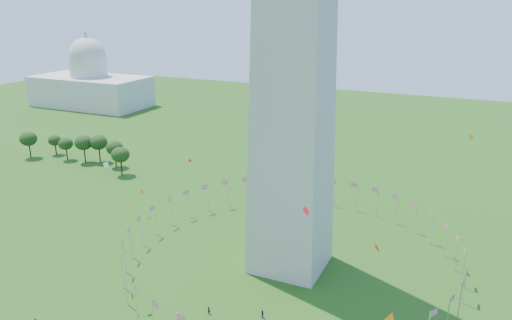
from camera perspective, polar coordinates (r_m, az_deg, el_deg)
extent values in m
cylinder|color=silver|center=(118.73, 22.77, -13.05)|extent=(0.24, 0.24, 9.00)
cylinder|color=silver|center=(124.82, 22.65, -11.45)|extent=(0.24, 0.24, 9.00)
cylinder|color=silver|center=(130.80, 22.01, -9.97)|extent=(0.24, 0.24, 9.00)
cylinder|color=silver|center=(136.53, 20.94, -8.64)|extent=(0.24, 0.24, 9.00)
cylinder|color=silver|center=(141.87, 19.51, -7.45)|extent=(0.24, 0.24, 9.00)
cylinder|color=silver|center=(146.70, 17.79, -6.41)|extent=(0.24, 0.24, 9.00)
cylinder|color=silver|center=(150.94, 15.84, -5.52)|extent=(0.24, 0.24, 9.00)
cylinder|color=silver|center=(154.51, 13.71, -4.78)|extent=(0.24, 0.24, 9.00)
cylinder|color=silver|center=(157.36, 11.44, -4.20)|extent=(0.24, 0.24, 9.00)
cylinder|color=silver|center=(159.43, 9.07, -3.76)|extent=(0.24, 0.24, 9.00)
cylinder|color=silver|center=(160.69, 6.62, -3.47)|extent=(0.24, 0.24, 9.00)
cylinder|color=silver|center=(161.12, 4.15, -3.34)|extent=(0.24, 0.24, 9.00)
cylinder|color=silver|center=(160.73, 1.66, -3.35)|extent=(0.24, 0.24, 9.00)
cylinder|color=silver|center=(159.51, -0.79, -3.51)|extent=(0.24, 0.24, 9.00)
cylinder|color=silver|center=(157.48, -3.19, -3.83)|extent=(0.24, 0.24, 9.00)
cylinder|color=silver|center=(154.67, -5.49, -4.30)|extent=(0.24, 0.24, 9.00)
cylinder|color=silver|center=(151.13, -7.66, -4.94)|extent=(0.24, 0.24, 9.00)
cylinder|color=silver|center=(146.92, -9.65, -5.73)|extent=(0.24, 0.24, 9.00)
cylinder|color=silver|center=(142.12, -11.42, -6.68)|extent=(0.24, 0.24, 9.00)
cylinder|color=silver|center=(136.80, -12.92, -7.79)|extent=(0.24, 0.24, 9.00)
cylinder|color=silver|center=(131.09, -14.07, -9.07)|extent=(0.24, 0.24, 9.00)
cylinder|color=silver|center=(125.11, -14.80, -10.51)|extent=(0.24, 0.24, 9.00)
cylinder|color=silver|center=(119.03, -15.02, -12.09)|extent=(0.24, 0.24, 9.00)
cylinder|color=silver|center=(113.01, -14.64, -13.79)|extent=(0.24, 0.24, 9.00)
cylinder|color=silver|center=(107.28, -13.55, -15.57)|extent=(0.24, 0.24, 9.00)
cylinder|color=silver|center=(102.07, -11.66, -17.35)|extent=(0.24, 0.24, 9.00)
cylinder|color=silver|center=(107.01, 21.06, -16.46)|extent=(0.24, 0.24, 9.00)
cylinder|color=silver|center=(112.72, 22.28, -14.73)|extent=(0.24, 0.24, 9.00)
imported|color=black|center=(109.15, -5.41, -16.73)|extent=(0.74, 0.58, 1.80)
imported|color=#2D184A|center=(107.71, 0.73, -17.16)|extent=(1.26, 1.20, 1.83)
plane|color=red|center=(93.33, 13.66, -9.72)|extent=(1.20, 2.15, 2.16)
plane|color=white|center=(107.95, -16.77, -0.53)|extent=(0.47, 1.50, 1.52)
plane|color=red|center=(142.85, -7.57, -0.06)|extent=(0.58, 1.41, 1.45)
plane|color=yellow|center=(115.84, -10.20, -4.54)|extent=(0.89, 1.06, 1.29)
plane|color=red|center=(95.66, 5.74, -5.82)|extent=(1.91, 1.03, 1.61)
plane|color=orange|center=(110.99, 23.38, 2.41)|extent=(0.66, 1.19, 1.30)
plane|color=green|center=(105.54, 8.03, -11.19)|extent=(0.48, 1.38, 1.45)
plane|color=orange|center=(153.89, -12.91, -3.56)|extent=(1.20, 1.19, 1.62)
ellipsoid|color=#264818|center=(225.90, -24.49, 1.57)|extent=(6.91, 6.91, 10.80)
ellipsoid|color=#264818|center=(226.45, -21.96, 1.60)|extent=(5.33, 5.33, 8.32)
ellipsoid|color=#264818|center=(217.09, -20.86, 1.17)|extent=(5.86, 5.86, 9.16)
ellipsoid|color=#264818|center=(210.99, -19.04, 1.17)|extent=(7.05, 7.05, 11.01)
ellipsoid|color=#264818|center=(209.53, -17.50, 1.21)|extent=(7.04, 7.04, 11.01)
ellipsoid|color=#264818|center=(201.71, -15.80, 0.63)|extent=(6.60, 6.60, 10.31)
ellipsoid|color=#264818|center=(191.78, -15.18, -0.16)|extent=(6.78, 6.78, 10.59)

